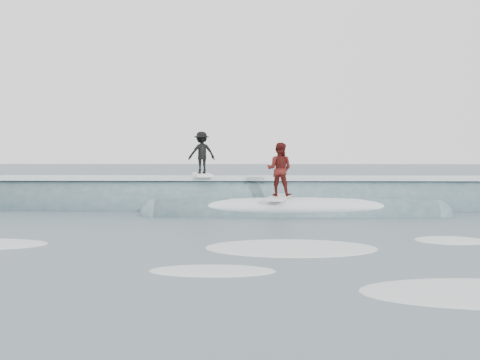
{
  "coord_description": "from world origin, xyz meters",
  "views": [
    {
      "loc": [
        0.45,
        -12.5,
        2.07
      ],
      "look_at": [
        0.0,
        5.92,
        1.1
      ],
      "focal_mm": 40.0,
      "sensor_mm": 36.0,
      "label": 1
    }
  ],
  "objects": [
    {
      "name": "breaking_wave",
      "position": [
        0.28,
        6.58,
        0.04
      ],
      "size": [
        21.05,
        3.9,
        2.24
      ],
      "color": "#38575E",
      "rests_on": "ground"
    },
    {
      "name": "whitewater",
      "position": [
        -0.07,
        -1.83,
        0.0
      ],
      "size": [
        15.72,
        7.8,
        0.1
      ],
      "color": "silver",
      "rests_on": "ground"
    },
    {
      "name": "far_swells",
      "position": [
        -1.42,
        17.65,
        0.0
      ],
      "size": [
        39.62,
        8.65,
        0.8
      ],
      "color": "#38575E",
      "rests_on": "ground"
    },
    {
      "name": "surfer_black",
      "position": [
        -1.42,
        6.92,
        1.96
      ],
      "size": [
        1.11,
        2.07,
        1.62
      ],
      "color": "silver",
      "rests_on": "ground"
    },
    {
      "name": "ground",
      "position": [
        0.0,
        0.0,
        0.0
      ],
      "size": [
        160.0,
        160.0,
        0.0
      ],
      "primitive_type": "plane",
      "color": "#3E525B",
      "rests_on": "ground"
    },
    {
      "name": "surfer_red",
      "position": [
        1.3,
        4.72,
        1.41
      ],
      "size": [
        0.98,
        2.07,
        1.82
      ],
      "color": "silver",
      "rests_on": "ground"
    }
  ]
}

